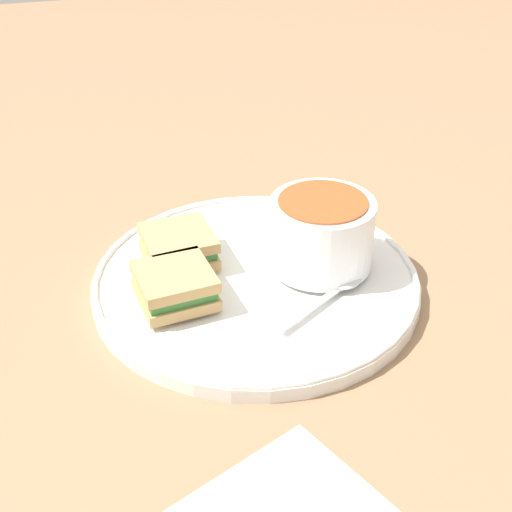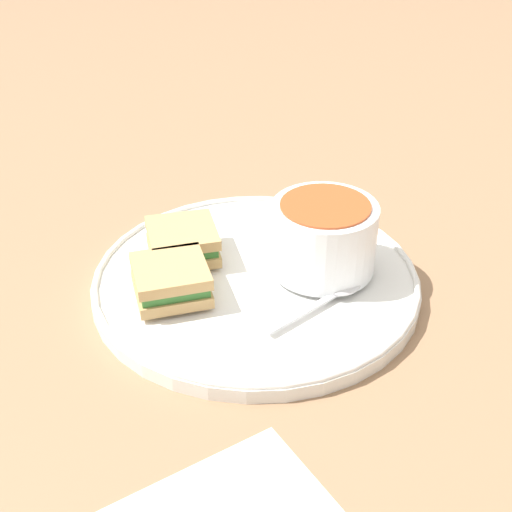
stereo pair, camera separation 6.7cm
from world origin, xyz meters
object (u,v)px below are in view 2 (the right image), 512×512
(sandwich_half_near, at_px, (183,242))
(sandwich_half_far, at_px, (171,280))
(soup_bowl, at_px, (322,234))
(spoon, at_px, (339,290))

(sandwich_half_near, xyz_separation_m, sandwich_half_far, (-0.01, -0.06, 0.00))
(soup_bowl, height_order, sandwich_half_far, soup_bowl)
(soup_bowl, distance_m, sandwich_half_far, 0.15)
(sandwich_half_far, bearing_deg, soup_bowl, 10.31)
(spoon, distance_m, sandwich_half_near, 0.16)
(spoon, relative_size, sandwich_half_near, 1.45)
(soup_bowl, relative_size, sandwich_half_near, 1.40)
(soup_bowl, distance_m, sandwich_half_near, 0.14)
(sandwich_half_near, bearing_deg, spoon, -32.35)
(spoon, height_order, sandwich_half_far, sandwich_half_far)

